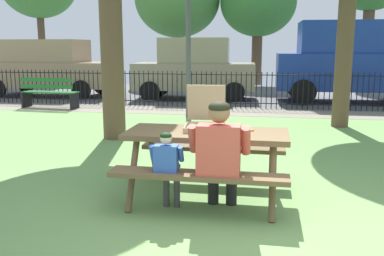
{
  "coord_description": "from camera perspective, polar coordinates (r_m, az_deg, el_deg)",
  "views": [
    {
      "loc": [
        -0.06,
        -3.44,
        1.7
      ],
      "look_at": [
        -0.89,
        1.42,
        0.75
      ],
      "focal_mm": 39.57,
      "sensor_mm": 36.0,
      "label": 1
    }
  ],
  "objects": [
    {
      "name": "ground",
      "position": [
        5.89,
        9.96,
        -6.15
      ],
      "size": [
        28.0,
        12.39,
        0.02
      ],
      "primitive_type": "cube",
      "color": "#6C9550"
    },
    {
      "name": "parked_car_center",
      "position": [
        14.04,
        21.17,
        8.56
      ],
      "size": [
        4.72,
        2.11,
        2.46
      ],
      "color": "navy",
      "rests_on": "ground"
    },
    {
      "name": "far_tree_center",
      "position": [
        19.54,
        8.92,
        16.35
      ],
      "size": [
        3.32,
        3.32,
        5.13
      ],
      "color": "brown",
      "rests_on": "ground"
    },
    {
      "name": "pizza_slice_on_table",
      "position": [
        4.8,
        6.74,
        -0.27
      ],
      "size": [
        0.29,
        0.28,
        0.02
      ],
      "color": "#E6BF4D",
      "rests_on": "picnic_table_foreground"
    },
    {
      "name": "iron_fence_streetside",
      "position": [
        11.89,
        10.01,
        5.03
      ],
      "size": [
        23.68,
        0.03,
        1.02
      ],
      "color": "black",
      "rests_on": "ground"
    },
    {
      "name": "park_bench_left",
      "position": [
        12.56,
        -18.67,
        4.46
      ],
      "size": [
        1.63,
        0.57,
        0.85
      ],
      "color": "#1E652A",
      "rests_on": "ground"
    },
    {
      "name": "parked_car_left",
      "position": [
        13.97,
        0.38,
        8.06
      ],
      "size": [
        3.98,
        1.99,
        1.98
      ],
      "color": "gray",
      "rests_on": "ground"
    },
    {
      "name": "parked_car_far_left",
      "position": [
        15.64,
        -18.66,
        7.78
      ],
      "size": [
        4.41,
        1.94,
        1.94
      ],
      "color": "#9D7F5F",
      "rests_on": "ground"
    },
    {
      "name": "child_at_table",
      "position": [
        4.34,
        -3.3,
        -4.87
      ],
      "size": [
        0.35,
        0.34,
        0.87
      ],
      "color": "#3F3F3F",
      "rests_on": "ground"
    },
    {
      "name": "street_asphalt",
      "position": [
        15.35,
        9.92,
        4.35
      ],
      "size": [
        28.0,
        6.85,
        0.01
      ],
      "primitive_type": "cube",
      "color": "#515154"
    },
    {
      "name": "lamp_post_walkway",
      "position": [
        10.46,
        -0.53,
        15.06
      ],
      "size": [
        0.28,
        0.28,
        4.02
      ],
      "color": "#4C4C51",
      "rests_on": "ground"
    },
    {
      "name": "cobblestone_walkway",
      "position": [
        11.26,
        9.93,
        2.02
      ],
      "size": [
        28.0,
        1.4,
        0.01
      ],
      "primitive_type": "cube",
      "color": "gray"
    },
    {
      "name": "adult_at_table",
      "position": [
        4.24,
        3.74,
        -3.36
      ],
      "size": [
        0.61,
        0.59,
        1.19
      ],
      "color": "black",
      "rests_on": "ground"
    },
    {
      "name": "pizza_box_open",
      "position": [
        4.87,
        1.81,
        1.32
      ],
      "size": [
        0.49,
        0.56,
        0.5
      ],
      "color": "tan",
      "rests_on": "picnic_table_foreground"
    },
    {
      "name": "picnic_table_foreground",
      "position": [
        4.76,
        1.96,
        -2.5
      ],
      "size": [
        1.81,
        1.49,
        0.79
      ],
      "color": "brown",
      "rests_on": "ground"
    }
  ]
}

